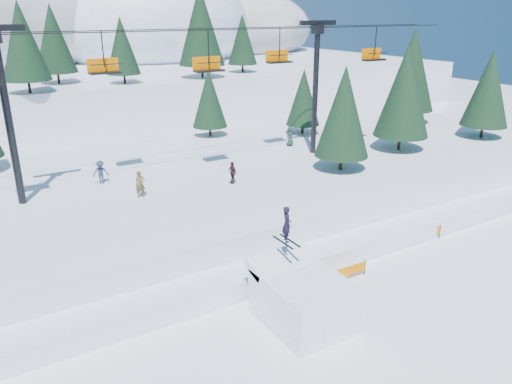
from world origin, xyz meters
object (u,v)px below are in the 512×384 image
banner_near (345,272)px  banner_far (420,232)px  chairlift (177,77)px  jump_kicker (302,297)px

banner_near → banner_far: size_ratio=1.05×
banner_far → chairlift: bearing=129.1°
chairlift → banner_far: size_ratio=16.95×
chairlift → banner_near: 16.88m
banner_far → jump_kicker: bearing=-164.6°
chairlift → banner_near: bearing=-77.8°
jump_kicker → banner_near: 4.45m
banner_near → chairlift: bearing=102.2°
jump_kicker → banner_near: size_ratio=1.80×
chairlift → banner_near: chairlift is taller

